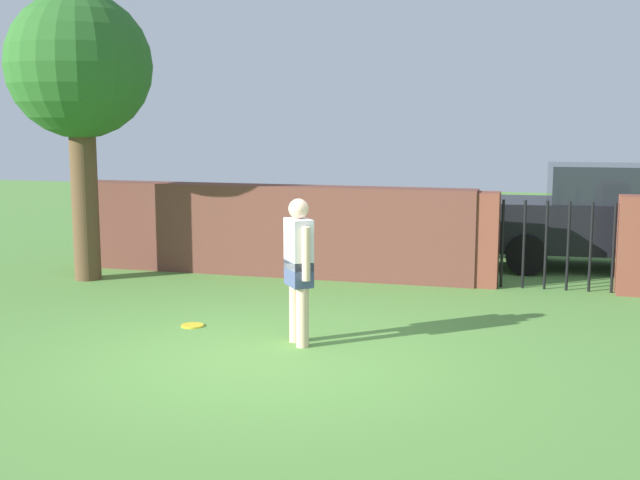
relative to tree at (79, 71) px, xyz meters
name	(u,v)px	position (x,y,z in m)	size (l,w,h in m)	color
ground_plane	(269,359)	(4.08, -3.21, -3.17)	(40.00, 40.00, 0.00)	#568C3D
brick_wall	(268,230)	(2.58, 1.12, -2.46)	(6.53, 0.50, 1.43)	brown
tree	(79,71)	(0.00, 0.00, 0.00)	(2.17, 2.17, 4.34)	brown
person	(299,264)	(4.22, -2.61, -2.28)	(0.39, 0.45, 1.62)	beige
fence_gate	(557,242)	(6.98, 1.12, -2.48)	(2.53, 0.44, 1.40)	brown
car	(611,217)	(7.86, 3.06, -2.31)	(4.28, 2.09, 1.72)	black
frisbee_yellow	(192,325)	(2.75, -2.21, -3.17)	(0.27, 0.27, 0.02)	yellow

